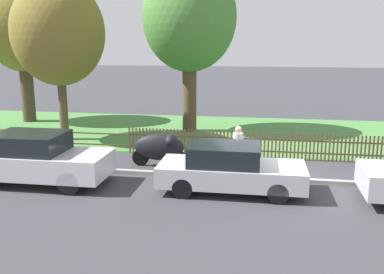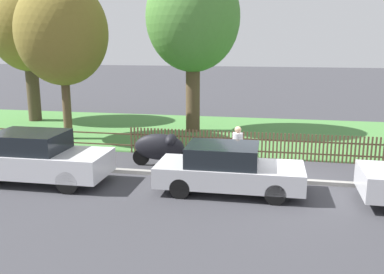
# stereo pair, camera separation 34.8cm
# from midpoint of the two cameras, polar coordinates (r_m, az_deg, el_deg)

# --- Properties ---
(ground_plane) EXTENTS (120.00, 120.00, 0.00)m
(ground_plane) POSITION_cam_midpoint_polar(r_m,az_deg,el_deg) (13.23, 11.06, -5.98)
(ground_plane) COLOR #38383D
(kerb_stone) EXTENTS (39.56, 0.20, 0.12)m
(kerb_stone) POSITION_cam_midpoint_polar(r_m,az_deg,el_deg) (13.31, 11.07, -5.60)
(kerb_stone) COLOR gray
(kerb_stone) RESTS_ON ground
(grass_strip) EXTENTS (39.56, 8.46, 0.01)m
(grass_strip) POSITION_cam_midpoint_polar(r_m,az_deg,el_deg) (19.85, 11.11, 0.30)
(grass_strip) COLOR #477F3D
(grass_strip) RESTS_ON ground
(park_fence) EXTENTS (39.56, 0.05, 0.99)m
(park_fence) POSITION_cam_midpoint_polar(r_m,az_deg,el_deg) (15.63, 11.16, -1.21)
(park_fence) COLOR brown
(park_fence) RESTS_ON ground
(parked_car_black_saloon) EXTENTS (4.29, 1.78, 1.54)m
(parked_car_black_saloon) POSITION_cam_midpoint_polar(r_m,az_deg,el_deg) (13.60, -19.42, -2.57)
(parked_car_black_saloon) COLOR silver
(parked_car_black_saloon) RESTS_ON ground
(parked_car_navy_estate) EXTENTS (4.11, 1.70, 1.36)m
(parked_car_navy_estate) POSITION_cam_midpoint_polar(r_m,az_deg,el_deg) (12.08, 5.60, -4.24)
(parked_car_navy_estate) COLOR #BCBCC1
(parked_car_navy_estate) RESTS_ON ground
(covered_motorcycle) EXTENTS (1.87, 0.71, 1.12)m
(covered_motorcycle) POSITION_cam_midpoint_polar(r_m,az_deg,el_deg) (14.52, -3.52, -1.32)
(covered_motorcycle) COLOR black
(covered_motorcycle) RESTS_ON ground
(tree_nearest_kerb) EXTENTS (3.91, 3.91, 7.11)m
(tree_nearest_kerb) POSITION_cam_midpoint_polar(r_m,az_deg,el_deg) (24.10, -20.61, 13.36)
(tree_nearest_kerb) COLOR #473828
(tree_nearest_kerb) RESTS_ON ground
(tree_behind_motorcycle) EXTENTS (3.81, 3.81, 6.72)m
(tree_behind_motorcycle) POSITION_cam_midpoint_polar(r_m,az_deg,el_deg) (18.98, -16.43, 13.18)
(tree_behind_motorcycle) COLOR brown
(tree_behind_motorcycle) RESTS_ON ground
(tree_mid_park) EXTENTS (4.25, 4.25, 7.66)m
(tree_mid_park) POSITION_cam_midpoint_polar(r_m,az_deg,el_deg) (19.90, 0.64, 15.51)
(tree_mid_park) COLOR brown
(tree_mid_park) RESTS_ON ground
(pedestrian_near_fence) EXTENTS (0.45, 0.45, 1.59)m
(pedestrian_near_fence) POSITION_cam_midpoint_polar(r_m,az_deg,el_deg) (13.51, 6.82, -1.47)
(pedestrian_near_fence) COLOR slate
(pedestrian_near_fence) RESTS_ON ground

